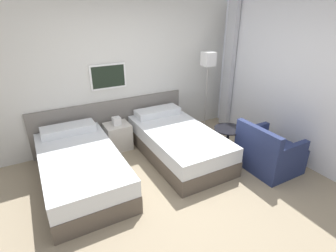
{
  "coord_description": "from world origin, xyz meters",
  "views": [
    {
      "loc": [
        -1.55,
        -2.56,
        2.42
      ],
      "look_at": [
        0.3,
        0.85,
        0.65
      ],
      "focal_mm": 28.0,
      "sensor_mm": 36.0,
      "label": 1
    }
  ],
  "objects_px": {
    "armchair": "(268,154)",
    "floor_lamp": "(208,66)",
    "side_table": "(228,136)",
    "nightstand": "(118,136)",
    "bed_near_window": "(177,142)",
    "bed_near_door": "(81,167)"
  },
  "relations": [
    {
      "from": "armchair",
      "to": "floor_lamp",
      "type": "bearing_deg",
      "value": 0.22
    },
    {
      "from": "armchair",
      "to": "side_table",
      "type": "bearing_deg",
      "value": 24.72
    },
    {
      "from": "nightstand",
      "to": "armchair",
      "type": "xyz_separation_m",
      "value": [
        1.91,
        -1.81,
        0.02
      ]
    },
    {
      "from": "bed_near_window",
      "to": "armchair",
      "type": "bearing_deg",
      "value": -44.03
    },
    {
      "from": "bed_near_door",
      "to": "armchair",
      "type": "bearing_deg",
      "value": -20.9
    },
    {
      "from": "bed_near_door",
      "to": "nightstand",
      "type": "bearing_deg",
      "value": 42.57
    },
    {
      "from": "bed_near_door",
      "to": "bed_near_window",
      "type": "distance_m",
      "value": 1.66
    },
    {
      "from": "floor_lamp",
      "to": "armchair",
      "type": "relative_size",
      "value": 1.91
    },
    {
      "from": "floor_lamp",
      "to": "armchair",
      "type": "height_order",
      "value": "floor_lamp"
    },
    {
      "from": "bed_near_door",
      "to": "armchair",
      "type": "distance_m",
      "value": 2.93
    },
    {
      "from": "bed_near_door",
      "to": "bed_near_window",
      "type": "relative_size",
      "value": 1.0
    },
    {
      "from": "bed_near_window",
      "to": "side_table",
      "type": "xyz_separation_m",
      "value": [
        0.78,
        -0.4,
        0.11
      ]
    },
    {
      "from": "bed_near_door",
      "to": "armchair",
      "type": "xyz_separation_m",
      "value": [
        2.74,
        -1.05,
        0.01
      ]
    },
    {
      "from": "bed_near_window",
      "to": "armchair",
      "type": "relative_size",
      "value": 2.38
    },
    {
      "from": "bed_near_window",
      "to": "floor_lamp",
      "type": "relative_size",
      "value": 1.25
    },
    {
      "from": "bed_near_window",
      "to": "side_table",
      "type": "bearing_deg",
      "value": -27.32
    },
    {
      "from": "side_table",
      "to": "armchair",
      "type": "distance_m",
      "value": 0.72
    },
    {
      "from": "floor_lamp",
      "to": "side_table",
      "type": "xyz_separation_m",
      "value": [
        -0.28,
        -1.06,
        -0.99
      ]
    },
    {
      "from": "floor_lamp",
      "to": "armchair",
      "type": "xyz_separation_m",
      "value": [
        0.02,
        -1.71,
        -1.09
      ]
    },
    {
      "from": "nightstand",
      "to": "side_table",
      "type": "xyz_separation_m",
      "value": [
        1.61,
        -1.17,
        0.12
      ]
    },
    {
      "from": "bed_near_door",
      "to": "nightstand",
      "type": "distance_m",
      "value": 1.13
    },
    {
      "from": "nightstand",
      "to": "bed_near_door",
      "type": "bearing_deg",
      "value": -137.43
    }
  ]
}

